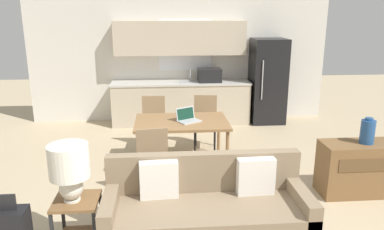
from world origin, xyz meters
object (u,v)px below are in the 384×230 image
dining_table (181,125)px  couch (206,209)px  dining_chair_far_right (205,120)px  side_table (78,216)px  table_lamp (69,167)px  refrigerator (268,81)px  vase (368,131)px  dining_chair_near_left (152,157)px  laptop (188,118)px  credenza (363,168)px  dining_chair_far_left (153,121)px

dining_table → couch: bearing=-85.6°
dining_table → dining_chair_far_right: size_ratio=1.51×
side_table → table_lamp: size_ratio=0.93×
side_table → dining_table: bearing=59.8°
refrigerator → vase: refrigerator is taller
dining_table → dining_chair_near_left: size_ratio=1.51×
dining_chair_far_right → laptop: bearing=-106.1°
table_lamp → credenza: bearing=14.8°
dining_table → table_lamp: table_lamp is taller
couch → dining_chair_far_right: size_ratio=2.25×
couch → credenza: bearing=22.0°
side_table → laptop: bearing=57.6°
side_table → dining_chair_near_left: 1.38m
dining_chair_far_left → dining_chair_far_right: bearing=2.4°
dining_chair_far_left → dining_chair_near_left: bearing=-86.6°
refrigerator → dining_chair_far_right: 2.17m
vase → dining_chair_far_right: size_ratio=0.37×
dining_chair_far_right → dining_table: bearing=-111.8°
vase → laptop: size_ratio=0.84×
refrigerator → laptop: (-1.88, -2.33, -0.11)m
couch → side_table: bearing=-178.4°
dining_table → credenza: dining_table is taller
dining_chair_near_left → dining_chair_far_left: 1.64m
vase → dining_chair_near_left: bearing=174.8°
dining_table → laptop: bearing=-9.6°
dining_chair_far_right → laptop: size_ratio=2.28×
couch → vase: vase is taller
credenza → vase: vase is taller
refrigerator → table_lamp: (-3.16, -4.31, 0.00)m
dining_table → table_lamp: bearing=-120.7°
vase → dining_chair_far_left: bearing=145.6°
side_table → vase: 3.63m
refrigerator → dining_chair_far_right: bearing=-135.2°
table_lamp → dining_chair_far_left: size_ratio=0.63×
dining_table → credenza: size_ratio=1.24×
vase → dining_chair_far_left: size_ratio=0.37×
table_lamp → credenza: (3.52, 0.93, -0.55)m
dining_chair_far_right → dining_chair_far_left: size_ratio=1.00×
credenza → dining_chair_near_left: dining_chair_near_left is taller
credenza → vase: bearing=-156.9°
refrigerator → dining_chair_far_right: (-1.51, -1.50, -0.39)m
dining_table → credenza: bearing=-24.7°
couch → credenza: size_ratio=1.84×
dining_chair_near_left → credenza: bearing=167.4°
credenza → couch: bearing=-158.0°
couch → dining_chair_near_left: bearing=117.4°
refrigerator → laptop: size_ratio=4.42×
couch → side_table: couch is taller
refrigerator → credenza: (0.36, -3.38, -0.54)m
refrigerator → vase: bearing=-84.0°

